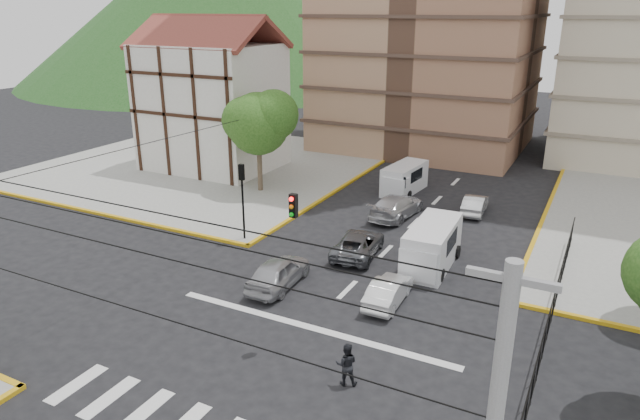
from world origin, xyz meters
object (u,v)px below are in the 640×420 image
Objects in this scene: van_left_lane at (403,180)px; car_silver_front_left at (278,272)px; traffic_light_nw at (242,189)px; van_right_lane at (431,248)px; car_white_front_right at (388,291)px; pedestrian_crosswalk at (346,364)px.

van_left_lane reaches higher than car_silver_front_left.
traffic_light_nw is 0.94× the size of van_left_lane.
van_right_lane is 7.95m from car_silver_front_left.
van_left_lane is 1.10× the size of car_silver_front_left.
traffic_light_nw reaches higher than car_silver_front_left.
van_left_lane is (5.10, 12.71, -2.12)m from traffic_light_nw.
traffic_light_nw is at bearing -19.27° from car_white_front_right.
car_silver_front_left is 1.16× the size of car_white_front_right.
car_white_front_right is (4.88, -15.85, -0.38)m from van_left_lane.
car_silver_front_left is at bearing -139.69° from van_right_lane.
van_right_lane is 10.77m from pedestrian_crosswalk.
traffic_light_nw is at bearing -63.67° from pedestrian_crosswalk.
car_silver_front_left is (-5.86, -5.36, -0.37)m from van_right_lane.
van_left_lane is 22.79m from pedestrian_crosswalk.
pedestrian_crosswalk is at bearing 135.18° from car_silver_front_left.
van_left_lane is at bearing -94.60° from car_silver_front_left.
van_right_lane is 4.60m from car_white_front_right.
car_silver_front_left is (4.68, -3.96, -2.38)m from traffic_light_nw.
car_white_front_right is at bearing -66.95° from van_left_lane.
car_silver_front_left is 2.63× the size of pedestrian_crosswalk.
pedestrian_crosswalk is at bearing 95.25° from car_white_front_right.
car_silver_front_left is (-0.42, -16.67, -0.26)m from van_left_lane.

